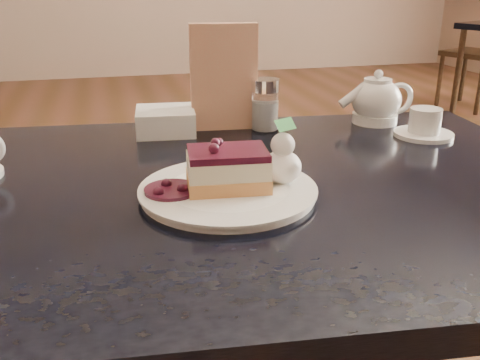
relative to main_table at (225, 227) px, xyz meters
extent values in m
cube|color=black|center=(0.00, 0.00, 0.06)|extent=(1.21, 0.87, 0.04)
cylinder|color=black|center=(0.54, 0.27, -0.30)|extent=(0.05, 0.05, 0.68)
cylinder|color=white|center=(0.00, -0.05, 0.08)|extent=(0.25, 0.25, 0.01)
cube|color=tan|center=(0.00, -0.05, 0.10)|extent=(0.12, 0.09, 0.02)
cube|color=beige|center=(0.00, -0.05, 0.12)|extent=(0.12, 0.09, 0.03)
cube|color=#420F1E|center=(0.00, -0.05, 0.14)|extent=(0.12, 0.09, 0.01)
ellipsoid|color=white|center=(0.08, -0.05, 0.11)|extent=(0.06, 0.06, 0.05)
cylinder|color=#420F1E|center=(-0.09, -0.04, 0.09)|extent=(0.08, 0.08, 0.01)
cylinder|color=white|center=(0.44, 0.15, 0.08)|extent=(0.11, 0.11, 0.01)
cylinder|color=white|center=(0.44, 0.15, 0.11)|extent=(0.06, 0.06, 0.05)
ellipsoid|color=white|center=(0.39, 0.27, 0.12)|extent=(0.10, 0.10, 0.09)
cylinder|color=white|center=(0.39, 0.27, 0.17)|extent=(0.06, 0.06, 0.01)
cylinder|color=white|center=(0.32, 0.27, 0.12)|extent=(0.06, 0.02, 0.05)
cube|color=#CEBC87|center=(0.07, 0.30, 0.18)|extent=(0.14, 0.04, 0.21)
cylinder|color=white|center=(0.15, 0.27, 0.12)|extent=(0.05, 0.05, 0.08)
cylinder|color=silver|center=(0.15, 0.27, 0.17)|extent=(0.06, 0.06, 0.02)
cube|color=white|center=(-0.05, 0.30, 0.10)|extent=(0.13, 0.13, 0.05)
cylinder|color=black|center=(2.27, 2.56, -0.30)|extent=(0.04, 0.04, 0.68)
camera|label=1|loc=(-0.16, -0.74, 0.37)|focal=40.00mm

